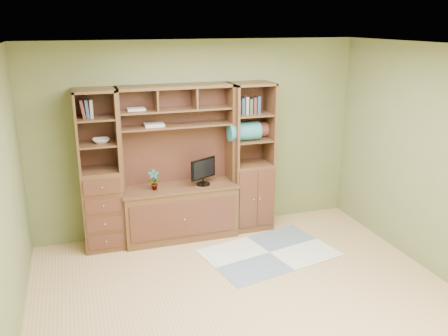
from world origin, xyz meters
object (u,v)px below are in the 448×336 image
object	(u,v)px
left_tower	(100,171)
monitor	(203,167)
center_hutch	(179,165)
right_tower	(251,158)

from	to	relation	value
left_tower	monitor	world-z (taller)	left_tower
center_hutch	left_tower	xyz separation A→B (m)	(-1.00, 0.04, 0.00)
right_tower	monitor	bearing A→B (deg)	-173.93
left_tower	monitor	bearing A→B (deg)	-3.25
center_hutch	right_tower	distance (m)	1.03
right_tower	monitor	world-z (taller)	right_tower
center_hutch	monitor	xyz separation A→B (m)	(0.32, -0.03, -0.05)
left_tower	center_hutch	bearing A→B (deg)	-2.29
left_tower	monitor	xyz separation A→B (m)	(1.32, -0.07, -0.05)
center_hutch	right_tower	world-z (taller)	same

